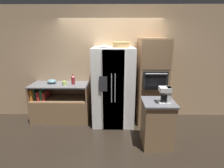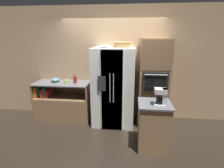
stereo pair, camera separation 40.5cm
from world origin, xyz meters
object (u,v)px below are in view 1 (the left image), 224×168
Objects in this scene: wall_oven at (152,82)px; refrigerator at (113,87)px; mixing_bowl at (52,81)px; mug at (64,83)px; coffee_maker at (166,94)px; wicker_basket at (121,44)px; bottle_tall at (73,80)px; fruit_bowl at (104,46)px.

refrigerator is at bearing -175.55° from wall_oven.
mug is at bearing -21.52° from mixing_bowl.
coffee_maker is (2.47, -1.20, 0.08)m from mixing_bowl.
mug is (-1.18, 0.04, 0.08)m from refrigerator.
wicker_basket is 1.66× the size of bottle_tall.
fruit_bowl reaches higher than coffee_maker.
refrigerator is at bearing 2.13° from fruit_bowl.
refrigerator is 8.18× the size of mixing_bowl.
fruit_bowl is (-0.22, -0.01, 0.95)m from refrigerator.
fruit_bowl is 0.81× the size of coffee_maker.
refrigerator is at bearing -6.78° from mixing_bowl.
bottle_tall is (-0.76, 0.12, -0.80)m from fruit_bowl.
coffee_maker reaches higher than mug.
fruit_bowl is at bearing -3.03° from mug.
wicker_basket is (0.17, 0.10, 0.99)m from refrigerator.
refrigerator is 0.97m from fruit_bowl.
fruit_bowl is 1.08× the size of mixing_bowl.
mug is at bearing -179.19° from wall_oven.
fruit_bowl reaches higher than refrigerator.
mixing_bowl is at bearing 171.76° from fruit_bowl.
fruit_bowl is 0.99× the size of bottle_tall.
wicker_basket is at bearing 2.37° from mug.
fruit_bowl is (-1.15, -0.08, 0.84)m from wall_oven.
wicker_basket reaches higher than coffee_maker.
bottle_tall is 2.24m from coffee_maker.
fruit_bowl is 1.58m from mixing_bowl.
coffee_maker is (2.12, -1.06, 0.09)m from mug.
coffee_maker is (0.02, -1.09, 0.06)m from wall_oven.
fruit_bowl reaches higher than mixing_bowl.
wall_oven reaches higher than refrigerator.
fruit_bowl is (-0.39, -0.11, -0.04)m from wicker_basket.
fruit_bowl is at bearing 138.94° from coffee_maker.
wicker_basket is 1.93m from mixing_bowl.
wall_oven reaches higher than mixing_bowl.
refrigerator reaches higher than coffee_maker.
refrigerator is 1.40m from coffee_maker.
bottle_tall is at bearing 173.34° from refrigerator.
refrigerator is 0.94m from wall_oven.
refrigerator is 6.13× the size of coffee_maker.
wall_oven is 8.41× the size of fruit_bowl.
coffee_maker is at bearing -26.65° from mug.
refrigerator is 1.01m from wicker_basket.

